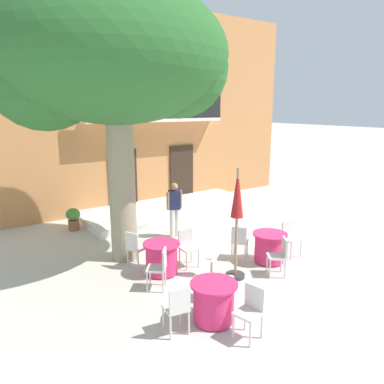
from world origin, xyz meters
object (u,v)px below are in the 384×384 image
object	(u,v)px
cafe_table_near_tree	(269,247)
pedestrian_near_entrance	(174,207)
plane_tree	(112,60)
cafe_chair_middle_0	(219,276)
cafe_chair_front_0	(187,245)
cafe_chair_middle_2	(251,309)
cafe_umbrella	(237,208)
cafe_chair_front_1	(135,247)
cafe_chair_front_2	(160,266)
cafe_chair_middle_1	(177,306)
cafe_chair_near_tree_0	(280,254)
cafe_chair_near_tree_2	(239,240)
cafe_table_middle	(214,302)
cafe_chair_near_tree_1	(290,236)
cafe_table_front	(162,258)
ground_planter_left	(73,218)

from	to	relation	value
cafe_table_near_tree	pedestrian_near_entrance	size ratio (longest dim) A/B	0.52
plane_tree	cafe_chair_middle_0	xyz separation A→B (m)	(0.74, -3.11, -4.35)
cafe_chair_front_0	pedestrian_near_entrance	size ratio (longest dim) A/B	0.55
cafe_chair_middle_2	cafe_umbrella	xyz separation A→B (m)	(1.27, 1.85, 1.14)
cafe_chair_front_1	cafe_chair_front_2	size ratio (longest dim) A/B	1.00
plane_tree	cafe_chair_middle_1	size ratio (longest dim) A/B	7.29
plane_tree	cafe_chair_front_1	world-z (taller)	plane_tree
cafe_chair_front_2	cafe_chair_front_0	bearing A→B (deg)	30.07
cafe_chair_near_tree_0	pedestrian_near_entrance	bearing A→B (deg)	100.24
cafe_chair_near_tree_2	cafe_table_middle	size ratio (longest dim) A/B	1.05
cafe_chair_near_tree_0	cafe_table_middle	bearing A→B (deg)	-165.23
plane_tree	cafe_chair_near_tree_1	world-z (taller)	plane_tree
cafe_chair_front_1	pedestrian_near_entrance	world-z (taller)	pedestrian_near_entrance
cafe_table_middle	cafe_table_front	size ratio (longest dim) A/B	1.00
cafe_chair_near_tree_0	cafe_chair_front_1	world-z (taller)	same
cafe_table_near_tree	cafe_chair_middle_2	bearing A→B (deg)	-141.54
cafe_chair_middle_1	cafe_chair_front_2	bearing A→B (deg)	70.86
ground_planter_left	cafe_chair_front_0	bearing A→B (deg)	-70.58
cafe_chair_middle_0	cafe_chair_front_2	world-z (taller)	same
plane_tree	cafe_umbrella	size ratio (longest dim) A/B	2.60
cafe_chair_front_1	cafe_umbrella	distance (m)	2.69
cafe_chair_middle_2	cafe_table_front	size ratio (longest dim) A/B	1.05
cafe_chair_near_tree_2	cafe_chair_middle_1	bearing A→B (deg)	-148.99
cafe_chair_near_tree_0	cafe_umbrella	size ratio (longest dim) A/B	0.36
cafe_chair_near_tree_0	cafe_umbrella	xyz separation A→B (m)	(-0.91, 0.50, 1.14)
cafe_chair_middle_0	cafe_chair_front_0	xyz separation A→B (m)	(0.42, 1.76, 0.00)
cafe_chair_near_tree_2	ground_planter_left	bearing A→B (deg)	120.55
cafe_chair_middle_2	ground_planter_left	xyz separation A→B (m)	(-0.78, 7.28, -0.13)
cafe_table_near_tree	cafe_chair_middle_2	distance (m)	3.24
cafe_chair_near_tree_1	cafe_chair_front_0	world-z (taller)	same
cafe_chair_near_tree_1	cafe_chair_front_2	world-z (taller)	same
cafe_chair_middle_0	cafe_chair_middle_1	distance (m)	1.38
cafe_table_near_tree	plane_tree	bearing A→B (deg)	141.85
cafe_chair_middle_1	cafe_table_front	world-z (taller)	cafe_chair_middle_1
cafe_chair_near_tree_2	ground_planter_left	xyz separation A→B (m)	(-2.79, 4.73, -0.13)
cafe_table_near_tree	cafe_table_front	bearing A→B (deg)	159.52
cafe_table_near_tree	cafe_umbrella	world-z (taller)	cafe_umbrella
cafe_chair_middle_2	cafe_chair_front_2	size ratio (longest dim) A/B	1.00
cafe_chair_front_1	ground_planter_left	xyz separation A→B (m)	(-0.40, 3.64, -0.13)
cafe_chair_middle_1	cafe_chair_front_1	size ratio (longest dim) A/B	1.00
cafe_chair_middle_2	cafe_chair_front_2	distance (m)	2.38
cafe_chair_middle_0	cafe_table_front	xyz separation A→B (m)	(-0.33, 1.73, -0.14)
cafe_table_near_tree	cafe_table_front	distance (m)	2.74
cafe_chair_near_tree_0	ground_planter_left	distance (m)	6.63
cafe_table_near_tree	cafe_chair_near_tree_0	size ratio (longest dim) A/B	0.95
cafe_table_middle	cafe_table_front	distance (m)	2.27
cafe_chair_front_2	cafe_umbrella	distance (m)	2.11
cafe_table_front	cafe_chair_middle_1	bearing A→B (deg)	-113.33
cafe_table_near_tree	pedestrian_near_entrance	xyz separation A→B (m)	(-1.00, 2.91, 0.55)
cafe_table_front	pedestrian_near_entrance	bearing A→B (deg)	51.23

